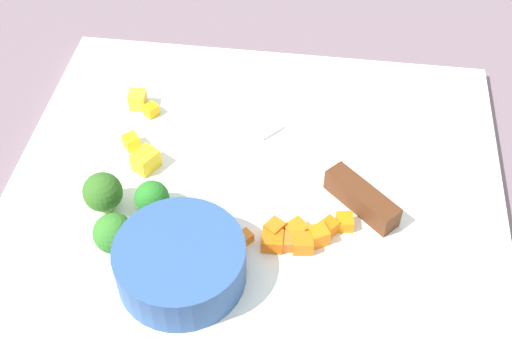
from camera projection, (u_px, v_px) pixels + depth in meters
name	position (u px, v px, depth m)	size (l,w,h in m)	color
ground_plane	(256.00, 187.00, 0.61)	(4.00, 4.00, 0.00)	slate
cutting_board	(256.00, 182.00, 0.61)	(0.44, 0.37, 0.01)	white
prep_bowl	(180.00, 262.00, 0.52)	(0.10, 0.10, 0.04)	#305490
chef_knife	(317.00, 164.00, 0.60)	(0.24, 0.23, 0.02)	silver
carrot_dice_0	(272.00, 241.00, 0.55)	(0.02, 0.02, 0.01)	orange
carrot_dice_1	(303.00, 244.00, 0.55)	(0.02, 0.02, 0.01)	orange
carrot_dice_2	(328.00, 228.00, 0.56)	(0.01, 0.01, 0.01)	orange
carrot_dice_3	(274.00, 230.00, 0.55)	(0.01, 0.01, 0.02)	orange
carrot_dice_4	(319.00, 236.00, 0.55)	(0.01, 0.01, 0.02)	orange
carrot_dice_5	(296.00, 230.00, 0.56)	(0.02, 0.02, 0.01)	orange
carrot_dice_6	(345.00, 222.00, 0.56)	(0.01, 0.01, 0.01)	orange
carrot_dice_7	(249.00, 238.00, 0.55)	(0.01, 0.01, 0.01)	orange
carrot_dice_8	(287.00, 242.00, 0.55)	(0.01, 0.02, 0.01)	orange
pepper_dice_0	(131.00, 142.00, 0.63)	(0.01, 0.01, 0.01)	yellow
pepper_dice_1	(138.00, 100.00, 0.66)	(0.02, 0.02, 0.02)	yellow
pepper_dice_2	(151.00, 110.00, 0.66)	(0.01, 0.01, 0.01)	yellow
pepper_dice_3	(145.00, 161.00, 0.61)	(0.02, 0.02, 0.02)	yellow
broccoli_floret_0	(114.00, 234.00, 0.54)	(0.03, 0.03, 0.04)	#85BA62
broccoli_floret_1	(103.00, 193.00, 0.56)	(0.03, 0.03, 0.04)	#87B155
broccoli_floret_2	(152.00, 198.00, 0.57)	(0.03, 0.03, 0.03)	#8DBC61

